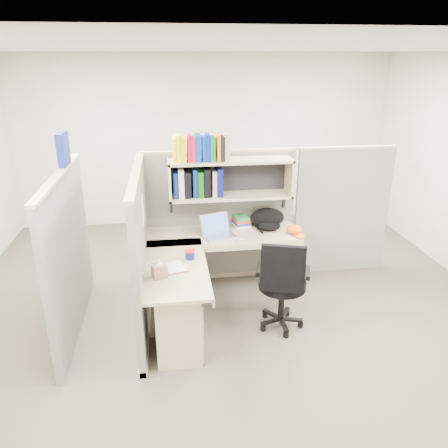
{
  "coord_description": "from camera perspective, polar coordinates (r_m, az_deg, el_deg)",
  "views": [
    {
      "loc": [
        -0.6,
        -4.03,
        2.63
      ],
      "look_at": [
        -0.03,
        0.25,
        0.97
      ],
      "focal_mm": 35.0,
      "sensor_mm": 36.0,
      "label": 1
    }
  ],
  "objects": [
    {
      "name": "cubicle",
      "position": [
        4.81,
        -4.25,
        0.02
      ],
      "size": [
        3.79,
        1.84,
        1.95
      ],
      "color": "slate",
      "rests_on": "ground"
    },
    {
      "name": "task_chair",
      "position": [
        4.49,
        7.52,
        -9.58
      ],
      "size": [
        0.58,
        0.53,
        1.01
      ],
      "color": "black",
      "rests_on": "ground"
    },
    {
      "name": "snack_canister",
      "position": [
        4.39,
        -4.47,
        -3.97
      ],
      "size": [
        0.1,
        0.1,
        0.1
      ],
      "color": "navy",
      "rests_on": "desk"
    },
    {
      "name": "mouse",
      "position": [
        4.81,
        2.18,
        -2.03
      ],
      "size": [
        0.09,
        0.06,
        0.03
      ],
      "primitive_type": "ellipsoid",
      "rotation": [
        0.0,
        0.0,
        0.04
      ],
      "color": "#9AC1DA",
      "rests_on": "desk"
    },
    {
      "name": "tissue_box",
      "position": [
        4.05,
        -8.47,
        -5.63
      ],
      "size": [
        0.15,
        0.15,
        0.2
      ],
      "primitive_type": null,
      "rotation": [
        0.0,
        0.0,
        0.28
      ],
      "color": "#976B55",
      "rests_on": "desk"
    },
    {
      "name": "paper_cup",
      "position": [
        5.17,
        -0.57,
        0.08
      ],
      "size": [
        0.08,
        0.08,
        0.1
      ],
      "primitive_type": "cylinder",
      "rotation": [
        0.0,
        0.0,
        -0.19
      ],
      "color": "white",
      "rests_on": "desk"
    },
    {
      "name": "desk",
      "position": [
        4.35,
        -4.0,
        -9.28
      ],
      "size": [
        1.74,
        1.75,
        0.73
      ],
      "color": "tan",
      "rests_on": "ground"
    },
    {
      "name": "ground",
      "position": [
        4.86,
        0.81,
        -11.76
      ],
      "size": [
        6.0,
        6.0,
        0.0
      ],
      "primitive_type": "plane",
      "color": "#343028",
      "rests_on": "ground"
    },
    {
      "name": "loose_paper",
      "position": [
        4.26,
        -6.45,
        -5.57
      ],
      "size": [
        0.25,
        0.29,
        0.0
      ],
      "primitive_type": null,
      "rotation": [
        0.0,
        0.0,
        0.29
      ],
      "color": "white",
      "rests_on": "desk"
    },
    {
      "name": "backpack",
      "position": [
        5.14,
        5.8,
        0.64
      ],
      "size": [
        0.44,
        0.36,
        0.24
      ],
      "primitive_type": null,
      "rotation": [
        0.0,
        0.0,
        -0.14
      ],
      "color": "black",
      "rests_on": "desk"
    },
    {
      "name": "laptop",
      "position": [
        4.88,
        -0.63,
        -0.31
      ],
      "size": [
        0.44,
        0.44,
        0.25
      ],
      "primitive_type": null,
      "rotation": [
        0.0,
        0.0,
        0.34
      ],
      "color": "#ACADB1",
      "rests_on": "desk"
    },
    {
      "name": "book_stack",
      "position": [
        5.24,
        2.24,
        0.46
      ],
      "size": [
        0.22,
        0.28,
        0.12
      ],
      "primitive_type": null,
      "rotation": [
        0.0,
        0.0,
        0.16
      ],
      "color": "slate",
      "rests_on": "desk"
    },
    {
      "name": "orange_cap",
      "position": [
        5.06,
        9.13,
        -0.68
      ],
      "size": [
        0.25,
        0.26,
        0.1
      ],
      "primitive_type": null,
      "rotation": [
        0.0,
        0.0,
        0.37
      ],
      "color": "#EA5914",
      "rests_on": "desk"
    },
    {
      "name": "room_shell",
      "position": [
        4.2,
        0.92,
        7.13
      ],
      "size": [
        6.0,
        6.0,
        6.0
      ],
      "color": "#B4AEA3",
      "rests_on": "ground"
    }
  ]
}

